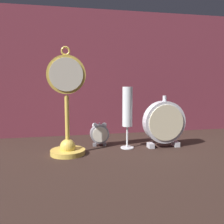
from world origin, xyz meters
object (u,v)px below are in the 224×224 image
alarm_clock_twin_bell (100,133)px  champagne_flute (127,111)px  pocket_watch_on_stand (67,115)px  mantel_clock_silver (164,122)px

alarm_clock_twin_bell → champagne_flute: bearing=-27.5°
pocket_watch_on_stand → mantel_clock_silver: 0.35m
pocket_watch_on_stand → alarm_clock_twin_bell: bearing=34.6°
pocket_watch_on_stand → champagne_flute: pocket_watch_on_stand is taller
pocket_watch_on_stand → champagne_flute: size_ratio=1.58×
alarm_clock_twin_bell → mantel_clock_silver: 0.24m
pocket_watch_on_stand → alarm_clock_twin_bell: (0.12, 0.08, -0.09)m
alarm_clock_twin_bell → mantel_clock_silver: mantel_clock_silver is taller
alarm_clock_twin_bell → mantel_clock_silver: (0.23, -0.07, 0.04)m
alarm_clock_twin_bell → champagne_flute: champagne_flute is taller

